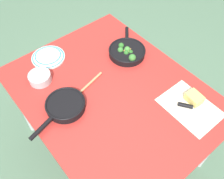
# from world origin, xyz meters

# --- Properties ---
(ground_plane) EXTENTS (14.00, 14.00, 0.00)m
(ground_plane) POSITION_xyz_m (0.00, 0.00, 0.00)
(ground_plane) COLOR #51755B
(dining_table_red) EXTENTS (1.25, 0.98, 0.73)m
(dining_table_red) POSITION_xyz_m (0.00, 0.00, 0.66)
(dining_table_red) COLOR #B72D28
(dining_table_red) RESTS_ON ground_plane
(skillet_broccoli) EXTENTS (0.32, 0.30, 0.08)m
(skillet_broccoli) POSITION_xyz_m (0.19, -0.29, 0.76)
(skillet_broccoli) COLOR black
(skillet_broccoli) RESTS_ON dining_table_red
(skillet_eggs) EXTENTS (0.23, 0.38, 0.05)m
(skillet_eggs) POSITION_xyz_m (0.08, 0.28, 0.76)
(skillet_eggs) COLOR black
(skillet_eggs) RESTS_ON dining_table_red
(wooden_spoon) EXTENTS (0.10, 0.34, 0.02)m
(wooden_spoon) POSITION_xyz_m (0.11, 0.17, 0.74)
(wooden_spoon) COLOR tan
(wooden_spoon) RESTS_ON dining_table_red
(parchment_sheet) EXTENTS (0.34, 0.25, 0.00)m
(parchment_sheet) POSITION_xyz_m (-0.38, -0.27, 0.73)
(parchment_sheet) COLOR silver
(parchment_sheet) RESTS_ON dining_table_red
(grater_knife) EXTENTS (0.20, 0.15, 0.02)m
(grater_knife) POSITION_xyz_m (-0.38, -0.28, 0.74)
(grater_knife) COLOR silver
(grater_knife) RESTS_ON dining_table_red
(cheese_block) EXTENTS (0.10, 0.08, 0.05)m
(cheese_block) POSITION_xyz_m (-0.36, -0.32, 0.76)
(cheese_block) COLOR #EACC66
(cheese_block) RESTS_ON dining_table_red
(dinner_plate_stack) EXTENTS (0.22, 0.22, 0.03)m
(dinner_plate_stack) POSITION_xyz_m (0.50, 0.15, 0.75)
(dinner_plate_stack) COLOR white
(dinner_plate_stack) RESTS_ON dining_table_red
(prep_bowl_steel) EXTENTS (0.14, 0.14, 0.05)m
(prep_bowl_steel) POSITION_xyz_m (0.35, 0.29, 0.76)
(prep_bowl_steel) COLOR #B7B7BC
(prep_bowl_steel) RESTS_ON dining_table_red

